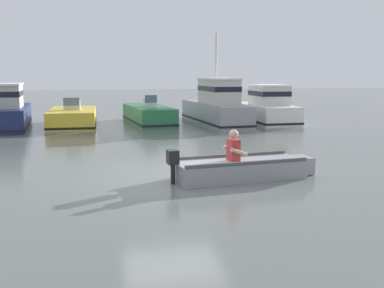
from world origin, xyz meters
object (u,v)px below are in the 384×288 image
(moored_boat_navy, at_px, (5,112))
(moored_boat_yellow, at_px, (73,118))
(rowboat_with_person, at_px, (242,168))
(moored_boat_white, at_px, (266,108))
(moored_boat_green, at_px, (148,115))
(moored_boat_grey, at_px, (216,107))

(moored_boat_navy, height_order, moored_boat_yellow, moored_boat_navy)
(rowboat_with_person, relative_size, moored_boat_white, 0.74)
(rowboat_with_person, distance_m, moored_boat_white, 12.69)
(rowboat_with_person, bearing_deg, moored_boat_green, 94.52)
(rowboat_with_person, xyz_separation_m, moored_boat_white, (5.00, 11.65, 0.48))
(rowboat_with_person, xyz_separation_m, moored_boat_navy, (-7.58, 11.44, 0.52))
(moored_boat_navy, distance_m, moored_boat_grey, 9.88)
(moored_boat_grey, xyz_separation_m, moored_boat_white, (2.69, 0.10, -0.12))
(moored_boat_grey, bearing_deg, moored_boat_navy, -179.34)
(moored_boat_green, height_order, moored_boat_grey, moored_boat_grey)
(moored_boat_grey, height_order, moored_boat_white, moored_boat_grey)
(moored_boat_green, distance_m, moored_boat_grey, 3.43)
(rowboat_with_person, distance_m, moored_boat_green, 12.46)
(moored_boat_yellow, height_order, moored_boat_grey, moored_boat_grey)
(rowboat_with_person, relative_size, moored_boat_grey, 0.57)
(rowboat_with_person, bearing_deg, moored_boat_yellow, 111.15)
(rowboat_with_person, height_order, moored_boat_green, moored_boat_green)
(moored_boat_grey, bearing_deg, moored_boat_yellow, 176.24)
(moored_boat_navy, distance_m, moored_boat_yellow, 3.02)
(moored_boat_grey, distance_m, moored_boat_white, 2.70)
(moored_boat_yellow, distance_m, moored_boat_green, 3.69)
(rowboat_with_person, distance_m, moored_boat_grey, 11.80)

